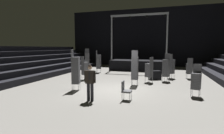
% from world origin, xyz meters
% --- Properties ---
extents(ground_plane, '(22.00, 30.00, 0.10)m').
position_xyz_m(ground_plane, '(0.00, 0.00, -0.05)').
color(ground_plane, slate).
extents(arena_end_wall, '(22.00, 0.30, 8.00)m').
position_xyz_m(arena_end_wall, '(0.00, 15.00, 4.00)').
color(arena_end_wall, black).
rests_on(arena_end_wall, ground_plane).
extents(bleacher_bank_left, '(4.50, 24.00, 2.70)m').
position_xyz_m(bleacher_bank_left, '(-8.75, 1.00, 1.35)').
color(bleacher_bank_left, black).
rests_on(bleacher_bank_left, ground_plane).
extents(stage_riser, '(6.40, 2.71, 6.11)m').
position_xyz_m(stage_riser, '(0.00, 9.75, 0.68)').
color(stage_riser, black).
rests_on(stage_riser, ground_plane).
extents(man_with_tie, '(0.57, 0.27, 1.77)m').
position_xyz_m(man_with_tie, '(-0.53, -2.59, 1.00)').
color(man_with_tie, black).
rests_on(man_with_tie, ground_plane).
extents(chair_stack_front_left, '(0.58, 0.58, 2.14)m').
position_xyz_m(chair_stack_front_left, '(2.93, 3.65, 1.07)').
color(chair_stack_front_left, '#B2B5BA').
rests_on(chair_stack_front_left, ground_plane).
extents(chair_stack_front_right, '(0.60, 0.60, 1.88)m').
position_xyz_m(chair_stack_front_right, '(1.74, 2.89, 0.94)').
color(chair_stack_front_right, '#B2B5BA').
rests_on(chair_stack_front_right, ground_plane).
extents(chair_stack_mid_left, '(0.61, 0.61, 1.88)m').
position_xyz_m(chair_stack_mid_left, '(-3.29, 2.50, 0.94)').
color(chair_stack_mid_left, '#B2B5BA').
rests_on(chair_stack_mid_left, ground_plane).
extents(chair_stack_mid_right, '(0.53, 0.53, 2.48)m').
position_xyz_m(chair_stack_mid_right, '(-2.26, -0.84, 1.24)').
color(chair_stack_mid_right, '#B2B5BA').
rests_on(chair_stack_mid_right, ground_plane).
extents(chair_stack_mid_centre, '(0.47, 0.47, 1.71)m').
position_xyz_m(chair_stack_mid_centre, '(4.78, 5.48, 0.86)').
color(chair_stack_mid_centre, '#B2B5BA').
rests_on(chair_stack_mid_centre, ground_plane).
extents(chair_stack_rear_left, '(0.55, 0.55, 1.71)m').
position_xyz_m(chair_stack_rear_left, '(4.43, -0.24, 0.86)').
color(chair_stack_rear_left, '#B2B5BA').
rests_on(chair_stack_rear_left, ground_plane).
extents(chair_stack_rear_right, '(0.46, 0.46, 2.39)m').
position_xyz_m(chair_stack_rear_right, '(0.89, 1.60, 1.19)').
color(chair_stack_rear_right, '#B2B5BA').
rests_on(chair_stack_rear_right, ground_plane).
extents(chair_stack_rear_centre, '(0.59, 0.59, 2.48)m').
position_xyz_m(chair_stack_rear_centre, '(-4.87, 6.28, 1.24)').
color(chair_stack_rear_centre, '#B2B5BA').
rests_on(chair_stack_rear_centre, ground_plane).
extents(chair_stack_aisle_left, '(0.61, 0.61, 2.05)m').
position_xyz_m(chair_stack_aisle_left, '(3.34, 5.19, 1.03)').
color(chair_stack_aisle_left, '#B2B5BA').
rests_on(chair_stack_aisle_left, ground_plane).
extents(chair_stack_aisle_right, '(0.52, 0.52, 2.31)m').
position_xyz_m(chair_stack_aisle_right, '(-3.72, 6.57, 1.15)').
color(chair_stack_aisle_right, '#B2B5BA').
rests_on(chair_stack_aisle_right, ground_plane).
extents(equipment_road_case, '(1.07, 0.93, 0.71)m').
position_xyz_m(equipment_road_case, '(2.08, 4.30, 0.36)').
color(equipment_road_case, black).
rests_on(equipment_road_case, ground_plane).
extents(loose_chair_near_man, '(0.45, 0.45, 0.95)m').
position_xyz_m(loose_chair_near_man, '(1.04, -1.92, 0.53)').
color(loose_chair_near_man, '#B2B5BA').
rests_on(loose_chair_near_man, ground_plane).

